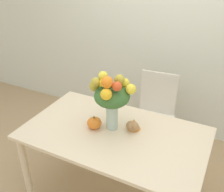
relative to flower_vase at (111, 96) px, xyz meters
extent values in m
cube|color=silver|center=(0.05, 1.35, 0.29)|extent=(8.00, 0.06, 2.70)
cube|color=beige|center=(0.05, -0.05, -0.32)|extent=(1.50, 0.88, 0.03)
cylinder|color=beige|center=(-0.64, -0.43, -0.70)|extent=(0.06, 0.06, 0.73)
cylinder|color=beige|center=(-0.64, 0.34, -0.70)|extent=(0.06, 0.06, 0.73)
cylinder|color=beige|center=(0.74, 0.34, -0.70)|extent=(0.06, 0.06, 0.73)
cylinder|color=#B2CCBC|center=(0.00, 0.00, -0.18)|extent=(0.10, 0.10, 0.25)
cylinder|color=silver|center=(0.00, 0.00, -0.26)|extent=(0.09, 0.09, 0.09)
cylinder|color=#38662D|center=(0.02, 0.00, -0.14)|extent=(0.00, 0.01, 0.30)
cylinder|color=#38662D|center=(0.01, 0.02, -0.14)|extent=(0.01, 0.01, 0.30)
cylinder|color=#38662D|center=(-0.01, 0.02, -0.14)|extent=(0.01, 0.01, 0.30)
cylinder|color=#38662D|center=(-0.01, -0.01, -0.14)|extent=(0.00, 0.01, 0.30)
cylinder|color=#38662D|center=(0.01, -0.02, -0.14)|extent=(0.01, 0.00, 0.30)
ellipsoid|color=#38662D|center=(0.00, 0.00, 0.00)|extent=(0.29, 0.29, 0.17)
sphere|color=#D64C23|center=(0.08, -0.06, 0.13)|extent=(0.07, 0.07, 0.07)
sphere|color=orange|center=(-0.03, 0.00, 0.12)|extent=(0.08, 0.08, 0.08)
sphere|color=yellow|center=(0.02, -0.12, 0.08)|extent=(0.09, 0.09, 0.09)
sphere|color=#AD9E33|center=(0.06, 0.04, 0.14)|extent=(0.08, 0.08, 0.08)
sphere|color=yellow|center=(-0.07, -0.01, 0.16)|extent=(0.07, 0.07, 0.07)
sphere|color=yellow|center=(-0.05, -0.03, 0.12)|extent=(0.07, 0.07, 0.07)
sphere|color=yellow|center=(0.15, 0.04, 0.08)|extent=(0.08, 0.08, 0.08)
sphere|color=orange|center=(0.01, -0.08, 0.16)|extent=(0.09, 0.09, 0.09)
sphere|color=#AD9E33|center=(-0.15, 0.01, 0.05)|extent=(0.09, 0.09, 0.09)
sphere|color=yellow|center=(-0.10, 0.04, 0.04)|extent=(0.09, 0.09, 0.09)
sphere|color=#AD9E33|center=(-0.11, -0.05, 0.12)|extent=(0.07, 0.07, 0.07)
sphere|color=yellow|center=(0.07, 0.10, 0.08)|extent=(0.08, 0.08, 0.08)
ellipsoid|color=orange|center=(-0.13, -0.07, -0.26)|extent=(0.12, 0.12, 0.10)
cylinder|color=brown|center=(-0.13, -0.07, -0.20)|extent=(0.02, 0.02, 0.02)
ellipsoid|color=#A87A4C|center=(0.18, 0.04, -0.26)|extent=(0.11, 0.08, 0.09)
cone|color=orange|center=(0.18, 0.07, -0.26)|extent=(0.11, 0.11, 0.09)
sphere|color=#A87A4C|center=(0.18, 0.00, -0.23)|extent=(0.04, 0.04, 0.04)
cube|color=silver|center=(0.15, 0.68, -0.61)|extent=(0.45, 0.45, 0.02)
cylinder|color=silver|center=(-0.01, 0.50, -0.84)|extent=(0.04, 0.04, 0.44)
cylinder|color=silver|center=(0.33, 0.52, -0.84)|extent=(0.04, 0.04, 0.44)
cylinder|color=silver|center=(-0.03, 0.84, -0.84)|extent=(0.04, 0.04, 0.44)
cylinder|color=silver|center=(0.31, 0.86, -0.84)|extent=(0.04, 0.04, 0.44)
cube|color=silver|center=(0.13, 0.88, -0.36)|extent=(0.40, 0.05, 0.49)
camera|label=1|loc=(0.83, -1.62, 0.99)|focal=42.00mm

